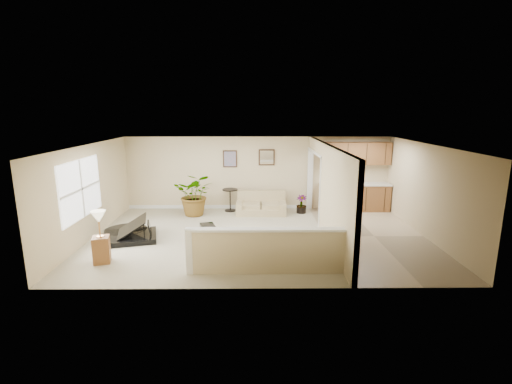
{
  "coord_description": "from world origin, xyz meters",
  "views": [
    {
      "loc": [
        -0.17,
        -9.59,
        3.38
      ],
      "look_at": [
        -0.08,
        0.4,
        1.16
      ],
      "focal_mm": 26.0,
      "sensor_mm": 36.0,
      "label": 1
    }
  ],
  "objects_px": {
    "piano": "(129,219)",
    "piano_bench": "(209,234)",
    "accent_table": "(230,197)",
    "palm_plant": "(195,195)",
    "loveseat": "(261,203)",
    "small_plant": "(301,205)",
    "lamp_stand": "(101,241)"
  },
  "relations": [
    {
      "from": "accent_table",
      "to": "palm_plant",
      "type": "relative_size",
      "value": 0.54
    },
    {
      "from": "piano",
      "to": "accent_table",
      "type": "relative_size",
      "value": 2.38
    },
    {
      "from": "palm_plant",
      "to": "lamp_stand",
      "type": "relative_size",
      "value": 1.16
    },
    {
      "from": "piano",
      "to": "small_plant",
      "type": "bearing_deg",
      "value": 11.7
    },
    {
      "from": "small_plant",
      "to": "piano",
      "type": "bearing_deg",
      "value": -153.56
    },
    {
      "from": "small_plant",
      "to": "piano_bench",
      "type": "bearing_deg",
      "value": -134.36
    },
    {
      "from": "lamp_stand",
      "to": "piano",
      "type": "bearing_deg",
      "value": 86.3
    },
    {
      "from": "piano",
      "to": "piano_bench",
      "type": "relative_size",
      "value": 2.64
    },
    {
      "from": "piano_bench",
      "to": "accent_table",
      "type": "relative_size",
      "value": 0.9
    },
    {
      "from": "piano",
      "to": "palm_plant",
      "type": "bearing_deg",
      "value": 42.26
    },
    {
      "from": "piano_bench",
      "to": "loveseat",
      "type": "xyz_separation_m",
      "value": [
        1.42,
        2.84,
        0.13
      ]
    },
    {
      "from": "palm_plant",
      "to": "small_plant",
      "type": "bearing_deg",
      "value": 3.82
    },
    {
      "from": "palm_plant",
      "to": "small_plant",
      "type": "distance_m",
      "value": 3.52
    },
    {
      "from": "palm_plant",
      "to": "small_plant",
      "type": "xyz_separation_m",
      "value": [
        3.49,
        0.23,
        -0.43
      ]
    },
    {
      "from": "piano",
      "to": "palm_plant",
      "type": "relative_size",
      "value": 1.29
    },
    {
      "from": "piano",
      "to": "accent_table",
      "type": "distance_m",
      "value": 3.72
    },
    {
      "from": "small_plant",
      "to": "lamp_stand",
      "type": "distance_m",
      "value": 6.49
    },
    {
      "from": "small_plant",
      "to": "lamp_stand",
      "type": "bearing_deg",
      "value": -140.93
    },
    {
      "from": "loveseat",
      "to": "accent_table",
      "type": "height_order",
      "value": "loveseat"
    },
    {
      "from": "small_plant",
      "to": "lamp_stand",
      "type": "height_order",
      "value": "lamp_stand"
    },
    {
      "from": "palm_plant",
      "to": "small_plant",
      "type": "relative_size",
      "value": 2.29
    },
    {
      "from": "piano_bench",
      "to": "small_plant",
      "type": "bearing_deg",
      "value": 45.64
    },
    {
      "from": "piano_bench",
      "to": "loveseat",
      "type": "bearing_deg",
      "value": 63.36
    },
    {
      "from": "piano_bench",
      "to": "accent_table",
      "type": "distance_m",
      "value": 3.14
    },
    {
      "from": "piano_bench",
      "to": "palm_plant",
      "type": "bearing_deg",
      "value": 105.42
    },
    {
      "from": "piano",
      "to": "piano_bench",
      "type": "height_order",
      "value": "piano"
    },
    {
      "from": "palm_plant",
      "to": "accent_table",
      "type": "bearing_deg",
      "value": 24.69
    },
    {
      "from": "loveseat",
      "to": "lamp_stand",
      "type": "xyz_separation_m",
      "value": [
        -3.69,
        -4.09,
        0.16
      ]
    },
    {
      "from": "lamp_stand",
      "to": "piano_bench",
      "type": "bearing_deg",
      "value": 28.98
    },
    {
      "from": "loveseat",
      "to": "accent_table",
      "type": "bearing_deg",
      "value": 167.6
    },
    {
      "from": "piano",
      "to": "small_plant",
      "type": "distance_m",
      "value": 5.51
    },
    {
      "from": "small_plant",
      "to": "accent_table",
      "type": "bearing_deg",
      "value": 173.58
    }
  ]
}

